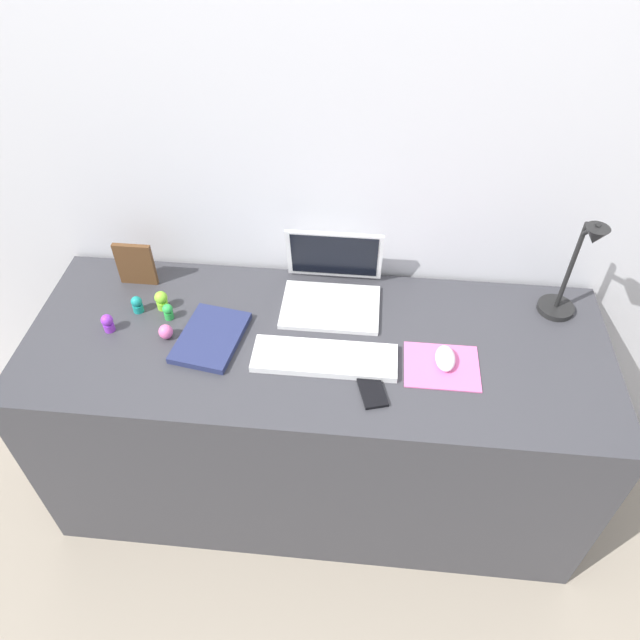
{
  "coord_description": "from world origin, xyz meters",
  "views": [
    {
      "loc": [
        0.13,
        -1.21,
        2.02
      ],
      "look_at": [
        0.01,
        0.0,
        0.83
      ],
      "focal_mm": 33.78,
      "sensor_mm": 36.0,
      "label": 1
    }
  ],
  "objects_px": {
    "laptop": "(332,284)",
    "keyboard": "(325,358)",
    "picture_frame": "(135,264)",
    "toy_figurine_purple": "(108,323)",
    "notebook_pad": "(211,337)",
    "toy_figurine_lime": "(161,300)",
    "toy_figurine_green": "(168,311)",
    "toy_figurine_teal": "(137,304)",
    "toy_figurine_pink": "(166,332)",
    "cell_phone": "(371,389)",
    "mouse": "(445,358)",
    "desk_lamp": "(573,273)"
  },
  "relations": [
    {
      "from": "desk_lamp",
      "to": "notebook_pad",
      "type": "distance_m",
      "value": 1.06
    },
    {
      "from": "notebook_pad",
      "to": "toy_figurine_teal",
      "type": "height_order",
      "value": "toy_figurine_teal"
    },
    {
      "from": "laptop",
      "to": "toy_figurine_teal",
      "type": "distance_m",
      "value": 0.6
    },
    {
      "from": "cell_phone",
      "to": "toy_figurine_purple",
      "type": "bearing_deg",
      "value": 152.54
    },
    {
      "from": "notebook_pad",
      "to": "toy_figurine_lime",
      "type": "distance_m",
      "value": 0.22
    },
    {
      "from": "toy_figurine_pink",
      "to": "toy_figurine_purple",
      "type": "xyz_separation_m",
      "value": [
        -0.18,
        0.01,
        0.01
      ]
    },
    {
      "from": "toy_figurine_teal",
      "to": "picture_frame",
      "type": "bearing_deg",
      "value": 105.97
    },
    {
      "from": "picture_frame",
      "to": "toy_figurine_teal",
      "type": "xyz_separation_m",
      "value": [
        0.04,
        -0.13,
        -0.05
      ]
    },
    {
      "from": "notebook_pad",
      "to": "toy_figurine_green",
      "type": "bearing_deg",
      "value": 161.37
    },
    {
      "from": "picture_frame",
      "to": "toy_figurine_lime",
      "type": "bearing_deg",
      "value": -45.53
    },
    {
      "from": "picture_frame",
      "to": "toy_figurine_purple",
      "type": "bearing_deg",
      "value": -95.7
    },
    {
      "from": "laptop",
      "to": "cell_phone",
      "type": "relative_size",
      "value": 2.34
    },
    {
      "from": "toy_figurine_teal",
      "to": "toy_figurine_pink",
      "type": "bearing_deg",
      "value": -40.81
    },
    {
      "from": "mouse",
      "to": "toy_figurine_purple",
      "type": "xyz_separation_m",
      "value": [
        -0.99,
        0.04,
        0.01
      ]
    },
    {
      "from": "keyboard",
      "to": "toy_figurine_teal",
      "type": "height_order",
      "value": "toy_figurine_teal"
    },
    {
      "from": "picture_frame",
      "to": "toy_figurine_pink",
      "type": "xyz_separation_m",
      "value": [
        0.16,
        -0.23,
        -0.05
      ]
    },
    {
      "from": "toy_figurine_teal",
      "to": "cell_phone",
      "type": "bearing_deg",
      "value": -18.47
    },
    {
      "from": "toy_figurine_green",
      "to": "notebook_pad",
      "type": "bearing_deg",
      "value": -27.99
    },
    {
      "from": "mouse",
      "to": "toy_figurine_lime",
      "type": "xyz_separation_m",
      "value": [
        -0.86,
        0.15,
        0.01
      ]
    },
    {
      "from": "cell_phone",
      "to": "notebook_pad",
      "type": "relative_size",
      "value": 0.53
    },
    {
      "from": "laptop",
      "to": "keyboard",
      "type": "distance_m",
      "value": 0.28
    },
    {
      "from": "keyboard",
      "to": "toy_figurine_teal",
      "type": "bearing_deg",
      "value": 165.92
    },
    {
      "from": "keyboard",
      "to": "toy_figurine_purple",
      "type": "relative_size",
      "value": 6.98
    },
    {
      "from": "laptop",
      "to": "desk_lamp",
      "type": "xyz_separation_m",
      "value": [
        0.69,
        -0.03,
        0.12
      ]
    },
    {
      "from": "laptop",
      "to": "toy_figurine_lime",
      "type": "height_order",
      "value": "laptop"
    },
    {
      "from": "cell_phone",
      "to": "toy_figurine_pink",
      "type": "xyz_separation_m",
      "value": [
        -0.61,
        0.14,
        0.02
      ]
    },
    {
      "from": "toy_figurine_teal",
      "to": "toy_figurine_green",
      "type": "distance_m",
      "value": 0.1
    },
    {
      "from": "toy_figurine_purple",
      "to": "notebook_pad",
      "type": "bearing_deg",
      "value": -1.87
    },
    {
      "from": "laptop",
      "to": "toy_figurine_green",
      "type": "xyz_separation_m",
      "value": [
        -0.48,
        -0.15,
        -0.03
      ]
    },
    {
      "from": "laptop",
      "to": "desk_lamp",
      "type": "relative_size",
      "value": 0.8
    },
    {
      "from": "keyboard",
      "to": "toy_figurine_green",
      "type": "bearing_deg",
      "value": 165.4
    },
    {
      "from": "notebook_pad",
      "to": "toy_figurine_purple",
      "type": "height_order",
      "value": "toy_figurine_purple"
    },
    {
      "from": "desk_lamp",
      "to": "toy_figurine_lime",
      "type": "xyz_separation_m",
      "value": [
        -1.21,
        -0.08,
        -0.14
      ]
    },
    {
      "from": "toy_figurine_pink",
      "to": "toy_figurine_green",
      "type": "relative_size",
      "value": 0.87
    },
    {
      "from": "laptop",
      "to": "toy_figurine_purple",
      "type": "bearing_deg",
      "value": -161.77
    },
    {
      "from": "toy_figurine_lime",
      "to": "mouse",
      "type": "bearing_deg",
      "value": -9.71
    },
    {
      "from": "laptop",
      "to": "toy_figurine_pink",
      "type": "bearing_deg",
      "value": -154.29
    },
    {
      "from": "picture_frame",
      "to": "toy_figurine_green",
      "type": "distance_m",
      "value": 0.21
    },
    {
      "from": "cell_phone",
      "to": "picture_frame",
      "type": "height_order",
      "value": "picture_frame"
    },
    {
      "from": "toy_figurine_pink",
      "to": "toy_figurine_purple",
      "type": "height_order",
      "value": "toy_figurine_purple"
    },
    {
      "from": "toy_figurine_lime",
      "to": "toy_figurine_teal",
      "type": "relative_size",
      "value": 1.12
    },
    {
      "from": "mouse",
      "to": "keyboard",
      "type": "bearing_deg",
      "value": -176.19
    },
    {
      "from": "desk_lamp",
      "to": "toy_figurine_pink",
      "type": "bearing_deg",
      "value": -170.22
    },
    {
      "from": "picture_frame",
      "to": "toy_figurine_pink",
      "type": "height_order",
      "value": "picture_frame"
    },
    {
      "from": "laptop",
      "to": "cell_phone",
      "type": "xyz_separation_m",
      "value": [
        0.14,
        -0.37,
        -0.05
      ]
    },
    {
      "from": "laptop",
      "to": "toy_figurine_green",
      "type": "height_order",
      "value": "laptop"
    },
    {
      "from": "laptop",
      "to": "keyboard",
      "type": "relative_size",
      "value": 0.73
    },
    {
      "from": "toy_figurine_lime",
      "to": "toy_figurine_pink",
      "type": "height_order",
      "value": "toy_figurine_lime"
    },
    {
      "from": "toy_figurine_teal",
      "to": "toy_figurine_purple",
      "type": "xyz_separation_m",
      "value": [
        -0.06,
        -0.09,
        0.0
      ]
    },
    {
      "from": "toy_figurine_pink",
      "to": "picture_frame",
      "type": "bearing_deg",
      "value": 123.66
    }
  ]
}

